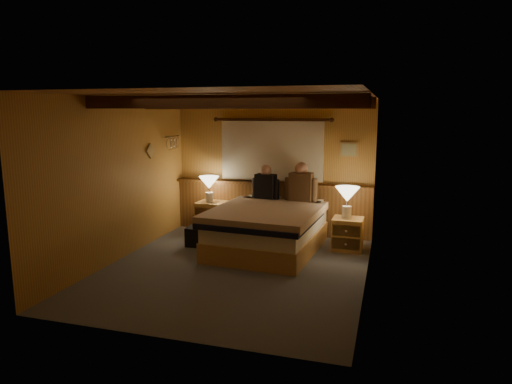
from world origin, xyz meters
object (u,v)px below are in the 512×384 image
at_px(lamp_right, 347,196).
at_px(person_right, 301,185).
at_px(lamp_left, 209,184).
at_px(nightstand_right, 347,234).
at_px(person_left, 266,185).
at_px(duffel_bag, 203,236).
at_px(nightstand_left, 212,217).
at_px(bed, 268,228).

bearing_deg(lamp_right, person_right, 159.16).
xyz_separation_m(lamp_left, lamp_right, (2.49, -0.33, -0.03)).
height_order(nightstand_right, person_left, person_left).
distance_m(lamp_left, person_left, 1.06).
bearing_deg(person_left, nightstand_right, -3.71).
distance_m(lamp_left, duffel_bag, 1.11).
bearing_deg(nightstand_right, nightstand_left, 172.27).
distance_m(lamp_left, person_right, 1.69).
relative_size(nightstand_right, person_right, 0.76).
xyz_separation_m(bed, nightstand_right, (1.22, 0.39, -0.10)).
relative_size(bed, person_left, 3.50).
bearing_deg(person_right, nightstand_left, -178.92).
relative_size(bed, person_right, 3.15).
distance_m(bed, duffel_bag, 1.11).
xyz_separation_m(nightstand_right, lamp_right, (-0.03, 0.02, 0.61)).
bearing_deg(bed, lamp_right, 23.11).
xyz_separation_m(lamp_right, person_right, (-0.80, 0.30, 0.10)).
bearing_deg(lamp_left, person_left, 0.03).
bearing_deg(bed, nightstand_left, 152.31).
height_order(person_right, duffel_bag, person_right).
xyz_separation_m(bed, lamp_right, (1.19, 0.41, 0.51)).
height_order(lamp_right, person_right, person_right).
bearing_deg(person_right, person_left, -178.93).
relative_size(person_left, person_right, 0.90).
relative_size(lamp_right, person_left, 0.81).
bearing_deg(person_left, lamp_right, -3.12).
distance_m(nightstand_left, person_left, 1.22).
xyz_separation_m(lamp_left, duffel_bag, (0.21, -0.80, -0.74)).
height_order(bed, duffel_bag, bed).
bearing_deg(bed, lamp_left, 154.32).
bearing_deg(duffel_bag, nightstand_right, 8.02).
bearing_deg(nightstand_right, bed, -161.04).
xyz_separation_m(lamp_left, person_right, (1.69, -0.02, 0.07)).
relative_size(nightstand_left, person_left, 0.92).
bearing_deg(lamp_right, duffel_bag, -168.23).
distance_m(nightstand_right, lamp_right, 0.61).
xyz_separation_m(nightstand_left, person_left, (1.02, -0.04, 0.65)).
height_order(lamp_left, person_right, person_right).
distance_m(lamp_right, duffel_bag, 2.43).
height_order(bed, nightstand_left, bed).
relative_size(lamp_left, duffel_bag, 0.88).
height_order(bed, person_right, person_right).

